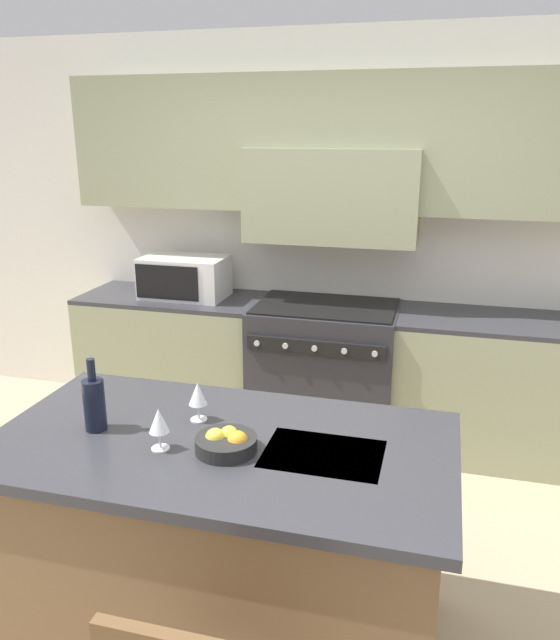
# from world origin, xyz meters

# --- Properties ---
(ground_plane) EXTENTS (10.00, 10.00, 0.00)m
(ground_plane) POSITION_xyz_m (0.00, 0.00, 0.00)
(ground_plane) COLOR tan
(back_cabinetry) EXTENTS (10.00, 0.46, 2.70)m
(back_cabinetry) POSITION_xyz_m (0.00, 1.98, 1.60)
(back_cabinetry) COLOR silver
(back_cabinetry) RESTS_ON ground_plane
(back_counter) EXTENTS (3.52, 0.62, 0.93)m
(back_counter) POSITION_xyz_m (-0.00, 1.73, 0.46)
(back_counter) COLOR gray
(back_counter) RESTS_ON ground_plane
(range_stove) EXTENTS (0.96, 0.70, 0.95)m
(range_stove) POSITION_xyz_m (-0.00, 1.71, 0.47)
(range_stove) COLOR #2D2D33
(range_stove) RESTS_ON ground_plane
(microwave) EXTENTS (0.58, 0.37, 0.29)m
(microwave) POSITION_xyz_m (-1.01, 1.73, 1.07)
(microwave) COLOR silver
(microwave) RESTS_ON back_counter
(kitchen_island) EXTENTS (1.80, 0.98, 0.92)m
(kitchen_island) POSITION_xyz_m (-0.05, -0.17, 0.46)
(kitchen_island) COLOR brown
(kitchen_island) RESTS_ON ground_plane
(wine_bottle) EXTENTS (0.09, 0.09, 0.30)m
(wine_bottle) POSITION_xyz_m (-0.56, -0.21, 1.03)
(wine_bottle) COLOR black
(wine_bottle) RESTS_ON kitchen_island
(wine_glass_near) EXTENTS (0.08, 0.08, 0.17)m
(wine_glass_near) POSITION_xyz_m (-0.24, -0.30, 1.03)
(wine_glass_near) COLOR white
(wine_glass_near) RESTS_ON kitchen_island
(wine_glass_far) EXTENTS (0.08, 0.08, 0.17)m
(wine_glass_far) POSITION_xyz_m (-0.20, -0.03, 1.03)
(wine_glass_far) COLOR white
(wine_glass_far) RESTS_ON kitchen_island
(fruit_bowl) EXTENTS (0.23, 0.23, 0.09)m
(fruit_bowl) POSITION_xyz_m (0.00, -0.24, 0.95)
(fruit_bowl) COLOR black
(fruit_bowl) RESTS_ON kitchen_island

